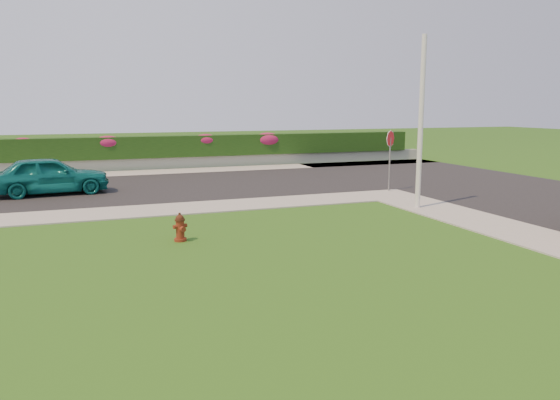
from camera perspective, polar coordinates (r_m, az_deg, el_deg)
name	(u,v)px	position (r m, az deg, el deg)	size (l,w,h in m)	color
ground	(312,300)	(9.41, 3.31, -10.41)	(120.00, 120.00, 0.00)	black
street_far	(39,193)	(22.35, -23.88, 0.68)	(26.00, 8.00, 0.04)	black
curb_corner	(388,195)	(20.34, 11.18, 0.51)	(2.00, 2.00, 0.04)	gray
sidewalk_beyond	(135,173)	(27.38, -14.94, 2.74)	(34.00, 2.00, 0.04)	gray
retaining_wall	(131,164)	(28.84, -15.26, 3.63)	(34.00, 0.40, 0.60)	gray
hedge	(130,147)	(28.86, -15.36, 5.32)	(32.00, 0.90, 1.10)	black
fire_hydrant	(180,228)	(13.45, -10.39, -2.87)	(0.37, 0.35, 0.70)	#54220D
sedan_teal	(50,175)	(21.63, -22.93, 2.39)	(1.65, 4.10, 1.40)	#0C5E5D
utility_pole	(421,124)	(17.70, 14.50, 7.73)	(0.16, 0.16, 5.39)	silver
stop_sign	(390,147)	(21.10, 11.44, 5.48)	(0.54, 0.36, 2.34)	slate
flower_clump_c	(23,143)	(28.72, -25.29, 5.41)	(1.02, 0.66, 0.51)	#A21B58
flower_clump_d	(108,142)	(28.67, -17.55, 5.75)	(1.35, 0.87, 0.67)	#A21B58
flower_clump_e	(205,140)	(29.34, -7.79, 6.23)	(1.27, 0.82, 0.64)	#A21B58
flower_clump_f	(267,140)	(30.30, -1.35, 6.33)	(1.53, 0.99, 0.77)	#A21B58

